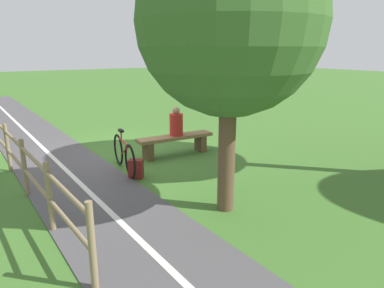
% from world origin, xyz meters
% --- Properties ---
extents(ground_plane, '(80.00, 80.00, 0.00)m').
position_xyz_m(ground_plane, '(0.00, 0.00, 0.00)').
color(ground_plane, '#3D6B28').
extents(paved_path, '(3.41, 36.05, 0.02)m').
position_xyz_m(paved_path, '(1.31, 4.00, 0.01)').
color(paved_path, '#4C494C').
rests_on(paved_path, ground_plane).
extents(path_centre_line, '(1.46, 31.98, 0.00)m').
position_xyz_m(path_centre_line, '(1.31, 4.00, 0.02)').
color(path_centre_line, silver).
rests_on(path_centre_line, paved_path).
extents(bench, '(1.95, 0.48, 0.49)m').
position_xyz_m(bench, '(-1.12, 0.78, 0.35)').
color(bench, brown).
rests_on(bench, ground_plane).
extents(person_seated, '(0.34, 0.34, 0.71)m').
position_xyz_m(person_seated, '(-1.15, 0.79, 0.80)').
color(person_seated, '#B2231E').
rests_on(person_seated, bench).
extents(bicycle, '(0.24, 1.65, 0.88)m').
position_xyz_m(bicycle, '(0.39, 1.20, 0.37)').
color(bicycle, black).
rests_on(bicycle, ground_plane).
extents(backpack, '(0.33, 0.32, 0.39)m').
position_xyz_m(backpack, '(0.35, 1.73, 0.19)').
color(backpack, maroon).
rests_on(backpack, ground_plane).
extents(fence_roadside, '(0.65, 7.96, 1.03)m').
position_xyz_m(fence_roadside, '(2.39, 0.68, 0.61)').
color(fence_roadside, '#847051').
rests_on(fence_roadside, ground_plane).
extents(tree_far_left, '(2.73, 2.73, 4.27)m').
position_xyz_m(tree_far_left, '(-0.30, 3.82, 2.89)').
color(tree_far_left, brown).
rests_on(tree_far_left, ground_plane).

